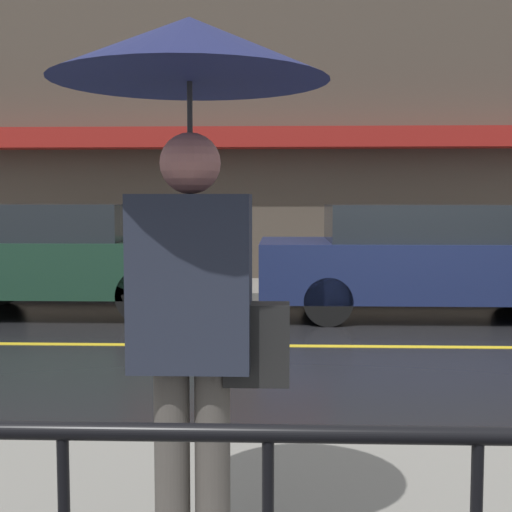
% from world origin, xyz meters
% --- Properties ---
extents(ground_plane, '(80.00, 80.00, 0.00)m').
position_xyz_m(ground_plane, '(0.00, 0.00, 0.00)').
color(ground_plane, black).
extents(sidewalk_far, '(28.00, 2.05, 0.12)m').
position_xyz_m(sidewalk_far, '(0.00, 4.34, 0.06)').
color(sidewalk_far, gray).
rests_on(sidewalk_far, ground_plane).
extents(lane_marking, '(25.20, 0.12, 0.01)m').
position_xyz_m(lane_marking, '(0.00, 0.00, 0.00)').
color(lane_marking, gold).
rests_on(lane_marking, ground_plane).
extents(building_storefront, '(28.00, 0.85, 5.57)m').
position_xyz_m(building_storefront, '(0.00, 5.49, 2.77)').
color(building_storefront, '#4C4238').
rests_on(building_storefront, ground_plane).
extents(pedestrian, '(1.00, 1.00, 2.07)m').
position_xyz_m(pedestrian, '(-1.70, -4.81, 1.73)').
color(pedestrian, '#4C4742').
rests_on(pedestrian, sidewalk_near).
extents(car_dark_green, '(3.91, 1.81, 1.47)m').
position_xyz_m(car_dark_green, '(-4.31, 2.04, 0.76)').
color(car_dark_green, '#193828').
rests_on(car_dark_green, ground_plane).
extents(car_navy, '(4.43, 1.85, 1.47)m').
position_xyz_m(car_navy, '(0.52, 2.04, 0.75)').
color(car_navy, '#19234C').
rests_on(car_navy, ground_plane).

